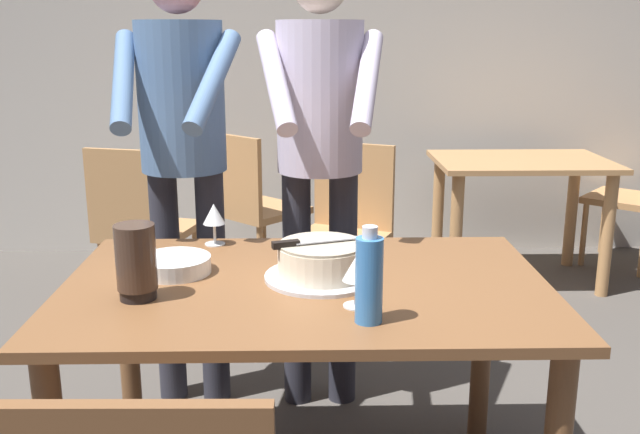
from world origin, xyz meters
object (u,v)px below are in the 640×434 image
object	(u,v)px
person_cutting_cake	(319,138)
background_chair_0	(141,223)
main_dining_table	(305,319)
wine_glass_far	(356,270)
wine_glass_near	(213,215)
water_bottle	(368,279)
cake_on_platter	(321,262)
hurricane_lamp	(135,261)
plate_stack	(174,265)
cake_knife	(298,244)
background_chair_2	(344,225)
background_chair_1	(640,191)
background_chair_3	(251,203)
background_table	(520,186)
person_standing_beside	(182,137)

from	to	relation	value
person_cutting_cake	background_chair_0	distance (m)	1.45
main_dining_table	wine_glass_far	size ratio (longest dim) A/B	9.84
wine_glass_near	background_chair_0	distance (m)	1.41
main_dining_table	wine_glass_far	world-z (taller)	wine_glass_far
main_dining_table	water_bottle	xyz separation A→B (m)	(0.16, -0.30, 0.23)
cake_on_platter	wine_glass_far	bearing A→B (deg)	-68.65
main_dining_table	person_cutting_cake	world-z (taller)	person_cutting_cake
wine_glass_near	hurricane_lamp	distance (m)	0.53
plate_stack	person_cutting_cake	size ratio (longest dim) A/B	0.13
cake_on_platter	cake_knife	world-z (taller)	cake_knife
cake_knife	wine_glass_near	distance (m)	0.48
person_cutting_cake	background_chair_2	world-z (taller)	person_cutting_cake
plate_stack	wine_glass_near	size ratio (longest dim) A/B	1.53
wine_glass_far	water_bottle	xyz separation A→B (m)	(0.02, -0.10, 0.01)
cake_knife	person_cutting_cake	size ratio (longest dim) A/B	0.15
main_dining_table	wine_glass_far	bearing A→B (deg)	-55.19
cake_knife	background_chair_1	bearing A→B (deg)	47.82
background_chair_0	wine_glass_near	bearing A→B (deg)	-66.45
wine_glass_far	background_chair_0	distance (m)	2.11
hurricane_lamp	background_chair_2	size ratio (longest dim) A/B	0.23
main_dining_table	background_chair_3	world-z (taller)	background_chair_3
wine_glass_far	background_chair_0	size ratio (longest dim) A/B	0.16
person_cutting_cake	background_table	world-z (taller)	person_cutting_cake
cake_on_platter	person_cutting_cake	distance (m)	0.70
person_cutting_cake	person_standing_beside	distance (m)	0.52
water_bottle	background_chair_0	distance (m)	2.21
person_standing_beside	background_chair_1	size ratio (longest dim) A/B	1.91
water_bottle	background_table	distance (m)	2.65
cake_on_platter	hurricane_lamp	size ratio (longest dim) A/B	1.62
cake_knife	background_chair_0	distance (m)	1.87
cake_knife	background_chair_2	size ratio (longest dim) A/B	0.29
wine_glass_near	background_chair_2	distance (m)	1.34
person_standing_beside	main_dining_table	bearing A→B (deg)	-56.78
main_dining_table	background_chair_1	distance (m)	3.14
wine_glass_near	background_chair_2	xyz separation A→B (m)	(0.51, 1.18, -0.36)
person_standing_beside	background_chair_3	world-z (taller)	person_standing_beside
hurricane_lamp	person_cutting_cake	distance (m)	0.97
water_bottle	person_cutting_cake	xyz separation A→B (m)	(-0.10, 0.97, 0.21)
plate_stack	background_chair_3	xyz separation A→B (m)	(0.08, 1.99, -0.28)
cake_knife	cake_on_platter	bearing A→B (deg)	18.35
wine_glass_near	plate_stack	bearing A→B (deg)	-106.19
background_table	person_cutting_cake	bearing A→B (deg)	-130.13
main_dining_table	water_bottle	bearing A→B (deg)	-61.95
plate_stack	water_bottle	distance (m)	0.68
person_cutting_cake	hurricane_lamp	bearing A→B (deg)	-123.03
hurricane_lamp	background_chair_0	world-z (taller)	hurricane_lamp
cake_on_platter	plate_stack	distance (m)	0.45
background_table	background_chair_3	distance (m)	1.58
wine_glass_near	person_standing_beside	world-z (taller)	person_standing_beside
wine_glass_near	water_bottle	distance (m)	0.83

